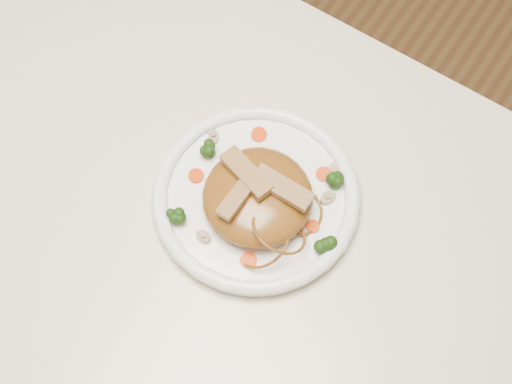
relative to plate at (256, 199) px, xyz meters
The scene contains 20 objects.
ground 0.77m from the plate, 127.62° to the right, with size 4.00×4.00×0.00m, color #50321B.
table 0.16m from the plate, 127.62° to the right, with size 1.20×0.80×0.75m.
plate is the anchor object (origin of this frame).
noodle_mound 0.03m from the plate, 46.87° to the right, with size 0.14×0.14×0.05m, color brown.
chicken_a 0.07m from the plate, 11.62° to the left, with size 0.08×0.02×0.01m, color #9D7C4A.
chicken_b 0.06m from the plate, behind, with size 0.08×0.03×0.01m, color #9D7C4A.
chicken_c 0.07m from the plate, 98.23° to the right, with size 0.06×0.02×0.01m, color #9D7C4A.
broccoli_0 0.11m from the plate, 42.36° to the left, with size 0.03×0.03×0.03m, color #1E430E, non-canonical shape.
broccoli_1 0.09m from the plate, 167.18° to the left, with size 0.03×0.03×0.03m, color #1E430E, non-canonical shape.
broccoli_2 0.11m from the plate, 128.29° to the right, with size 0.03×0.03×0.03m, color #1E430E, non-canonical shape.
broccoli_3 0.11m from the plate, ahead, with size 0.03×0.03×0.03m, color #1E430E, non-canonical shape.
carrot_0 0.09m from the plate, 53.21° to the left, with size 0.02×0.02×0.01m, color #ED4608.
carrot_1 0.08m from the plate, 166.33° to the right, with size 0.02×0.02×0.01m, color #ED4608.
carrot_2 0.08m from the plate, ahead, with size 0.02×0.02×0.01m, color #ED4608.
carrot_3 0.09m from the plate, 121.42° to the left, with size 0.02×0.02×0.01m, color #ED4608.
carrot_4 0.09m from the plate, 62.23° to the right, with size 0.02×0.02×0.01m, color #ED4608.
mushroom_0 0.09m from the plate, 105.35° to the right, with size 0.02×0.02×0.01m, color tan.
mushroom_1 0.09m from the plate, 31.85° to the left, with size 0.02×0.02×0.01m, color tan.
mushroom_2 0.10m from the plate, 157.19° to the left, with size 0.02×0.02×0.01m, color tan.
mushroom_3 0.11m from the plate, 51.87° to the left, with size 0.03×0.03×0.01m, color tan.
Camera 1 is at (0.30, -0.25, 1.65)m, focal length 53.33 mm.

